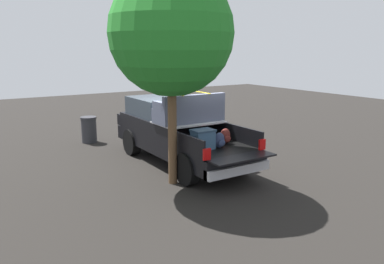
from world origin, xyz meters
The scene contains 4 objects.
ground_plane centered at (0.00, 0.00, 0.00)m, with size 40.00×40.00×0.00m, color black.
pickup_truck centered at (0.39, 0.00, 0.99)m, with size 6.05×2.06×2.23m.
tree_background centered at (-1.41, 1.12, 3.84)m, with size 3.10×3.10×5.40m.
trash_can centered at (4.23, 1.53, 0.50)m, with size 0.60×0.60×0.98m.
Camera 1 is at (-9.79, 5.91, 3.47)m, focal length 35.84 mm.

